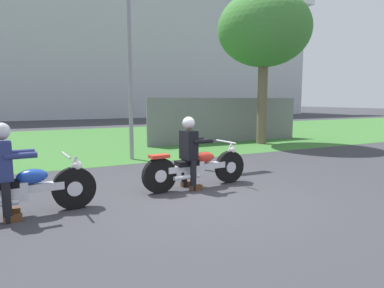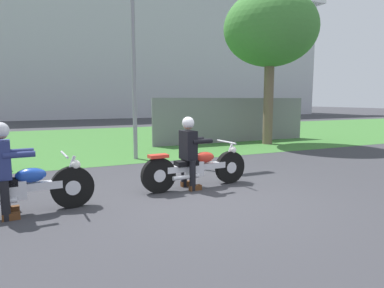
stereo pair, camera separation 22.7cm
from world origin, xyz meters
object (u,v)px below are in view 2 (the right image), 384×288
at_px(motorcycle_lead, 197,168).
at_px(streetlight_pole, 137,22).
at_px(motorcycle_follow, 19,189).
at_px(tree_roadside, 270,30).
at_px(rider_lead, 189,147).
at_px(rider_follow, 4,162).

bearing_deg(motorcycle_lead, streetlight_pole, 88.05).
height_order(motorcycle_lead, motorcycle_follow, motorcycle_follow).
bearing_deg(tree_roadside, rider_lead, -138.95).
bearing_deg(rider_follow, motorcycle_follow, -0.78).
xyz_separation_m(tree_roadside, streetlight_pole, (-5.53, -1.13, -0.47)).
bearing_deg(tree_roadside, rider_follow, -149.16).
height_order(rider_follow, tree_roadside, tree_roadside).
xyz_separation_m(motorcycle_lead, tree_roadside, (5.42, 4.86, 3.96)).
height_order(motorcycle_lead, tree_roadside, tree_roadside).
bearing_deg(motorcycle_lead, motorcycle_follow, -177.38).
bearing_deg(motorcycle_lead, tree_roadside, 38.34).
bearing_deg(motorcycle_follow, rider_lead, 2.81).
xyz_separation_m(rider_follow, streetlight_pole, (3.19, 4.07, 3.07)).
distance_m(motorcycle_lead, streetlight_pole, 5.11).
xyz_separation_m(motorcycle_lead, rider_follow, (-3.29, -0.35, 0.43)).
bearing_deg(rider_follow, motorcycle_lead, 2.45).
height_order(motorcycle_follow, rider_follow, rider_follow).
bearing_deg(rider_lead, streetlight_pole, 85.47).
height_order(rider_follow, streetlight_pole, streetlight_pole).
xyz_separation_m(rider_lead, motorcycle_follow, (-2.96, -0.33, -0.42)).
bearing_deg(tree_roadside, motorcycle_follow, -148.70).
distance_m(motorcycle_follow, tree_roadside, 10.76).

